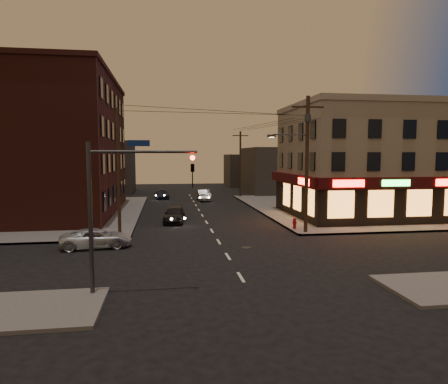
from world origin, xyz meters
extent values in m
plane|color=black|center=(0.00, 0.00, 0.00)|extent=(120.00, 120.00, 0.00)
cube|color=#514F4C|center=(18.00, 19.00, 0.07)|extent=(24.00, 28.00, 0.15)
cube|color=#514F4C|center=(-18.00, 19.00, 0.07)|extent=(24.00, 28.00, 0.15)
cube|color=gray|center=(16.00, 13.50, 5.15)|extent=(15.00, 12.00, 10.00)
cube|color=gray|center=(16.00, 13.50, 10.40)|extent=(15.20, 12.20, 0.50)
cube|color=black|center=(16.00, 7.55, 1.85)|extent=(15.12, 0.25, 3.40)
cube|color=black|center=(8.55, 13.50, 1.85)|extent=(0.25, 12.12, 3.40)
cube|color=#3E090B|center=(16.00, 7.25, 3.65)|extent=(15.60, 0.50, 0.90)
cube|color=#3E090B|center=(8.25, 13.50, 3.65)|extent=(0.50, 12.60, 0.90)
cube|color=#FF140C|center=(10.70, 6.98, 3.65)|extent=(2.60, 0.06, 0.55)
cube|color=#26FF3F|center=(14.70, 6.98, 3.65)|extent=(2.40, 0.06, 0.50)
cube|color=#FF140C|center=(7.98, 9.70, 3.65)|extent=(0.06, 2.60, 0.55)
cube|color=#FF9538|center=(15.40, 7.40, 1.95)|extent=(12.40, 0.08, 2.20)
cube|color=#FF9538|center=(8.40, 12.50, 1.95)|extent=(0.08, 8.40, 2.20)
cube|color=#451B16|center=(-14.50, 19.00, 6.65)|extent=(12.00, 20.00, 13.00)
cube|color=#3F3D3A|center=(14.00, 38.00, 3.50)|extent=(10.00, 12.00, 7.00)
cube|color=#3F3D3A|center=(-13.00, 42.00, 4.00)|extent=(9.00, 10.00, 8.00)
cube|color=#3F3D3A|center=(12.00, 52.00, 3.00)|extent=(8.00, 8.00, 6.00)
cylinder|color=#382619|center=(6.80, 5.80, 5.15)|extent=(0.28, 0.28, 10.00)
cube|color=#382619|center=(6.80, 5.80, 9.35)|extent=(2.40, 0.12, 0.12)
cylinder|color=#333538|center=(6.80, 5.80, 8.55)|extent=(0.44, 0.44, 0.50)
cylinder|color=#333538|center=(5.50, 5.80, 7.35)|extent=(2.60, 0.10, 0.10)
cube|color=#333538|center=(4.10, 5.80, 7.25)|extent=(0.60, 0.25, 0.18)
cube|color=#FFD88C|center=(4.10, 5.80, 7.15)|extent=(0.35, 0.15, 0.04)
cylinder|color=#382619|center=(6.80, 32.00, 4.65)|extent=(0.26, 0.26, 9.00)
cylinder|color=#382619|center=(-6.80, 6.50, 4.65)|extent=(0.24, 0.24, 9.00)
cylinder|color=#333538|center=(-6.60, -5.60, 3.20)|extent=(0.18, 0.18, 6.40)
cylinder|color=#333538|center=(-4.40, -5.60, 6.00)|extent=(4.40, 0.12, 0.12)
imported|color=black|center=(-2.40, -5.60, 5.50)|extent=(0.16, 0.20, 1.00)
sphere|color=#FF0C05|center=(-2.40, -5.72, 5.75)|extent=(0.20, 0.20, 0.20)
cube|color=navy|center=(-4.60, -5.60, 6.35)|extent=(0.90, 0.05, 0.25)
imported|color=#A0A3A8|center=(-7.92, 3.44, 0.61)|extent=(4.59, 2.52, 1.22)
imported|color=black|center=(-2.78, 12.33, 0.72)|extent=(2.19, 4.39, 1.44)
imported|color=slate|center=(1.34, 28.73, 0.72)|extent=(1.74, 4.46, 1.45)
imported|color=black|center=(-4.02, 31.99, 0.62)|extent=(2.13, 4.39, 1.23)
cylinder|color=maroon|center=(6.40, 7.18, 0.49)|extent=(0.28, 0.28, 0.68)
sphere|color=maroon|center=(6.40, 7.18, 0.86)|extent=(0.27, 0.27, 0.27)
cylinder|color=maroon|center=(6.40, 7.18, 0.63)|extent=(0.38, 0.19, 0.14)
cylinder|color=maroon|center=(6.40, 7.18, 0.63)|extent=(0.19, 0.38, 0.14)
camera|label=1|loc=(-3.55, -22.40, 5.86)|focal=32.00mm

